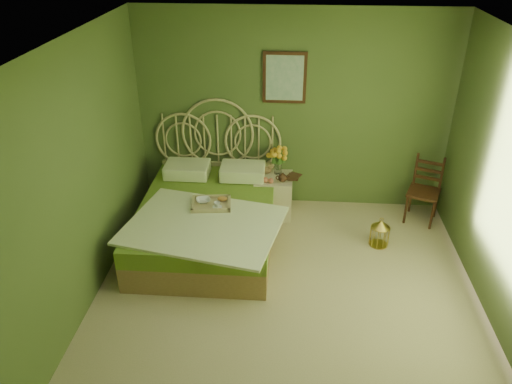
# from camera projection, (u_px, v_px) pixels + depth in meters

# --- Properties ---
(floor) EXTENTS (4.50, 4.50, 0.00)m
(floor) POSITION_uv_depth(u_px,v_px,m) (286.00, 311.00, 5.04)
(floor) COLOR #C4AC8E
(floor) RESTS_ON ground
(ceiling) EXTENTS (4.50, 4.50, 0.00)m
(ceiling) POSITION_uv_depth(u_px,v_px,m) (296.00, 50.00, 3.78)
(ceiling) COLOR silver
(ceiling) RESTS_ON wall_back
(wall_back) EXTENTS (4.00, 0.00, 4.00)m
(wall_back) POSITION_uv_depth(u_px,v_px,m) (293.00, 112.00, 6.37)
(wall_back) COLOR #536636
(wall_back) RESTS_ON floor
(wall_left) EXTENTS (0.00, 4.50, 4.50)m
(wall_left) POSITION_uv_depth(u_px,v_px,m) (71.00, 191.00, 4.54)
(wall_left) COLOR #536636
(wall_left) RESTS_ON floor
(wall_art) EXTENTS (0.54, 0.04, 0.64)m
(wall_art) POSITION_uv_depth(u_px,v_px,m) (285.00, 78.00, 6.14)
(wall_art) COLOR #351C0E
(wall_art) RESTS_ON wall_back
(bed) EXTENTS (1.85, 2.34, 1.45)m
(bed) POSITION_uv_depth(u_px,v_px,m) (208.00, 216.00, 6.02)
(bed) COLOR #A78253
(bed) RESTS_ON floor
(nightstand) EXTENTS (0.49, 0.49, 0.96)m
(nightstand) POSITION_uv_depth(u_px,v_px,m) (274.00, 189.00, 6.55)
(nightstand) COLOR beige
(nightstand) RESTS_ON floor
(chair) EXTENTS (0.49, 0.49, 0.86)m
(chair) POSITION_uv_depth(u_px,v_px,m) (423.00, 185.00, 6.38)
(chair) COLOR #351C0E
(chair) RESTS_ON floor
(birdcage) EXTENTS (0.22, 0.22, 0.34)m
(birdcage) POSITION_uv_depth(u_px,v_px,m) (380.00, 233.00, 5.97)
(birdcage) COLOR #B18F39
(birdcage) RESTS_ON floor
(book_lower) EXTENTS (0.18, 0.23, 0.02)m
(book_lower) POSITION_uv_depth(u_px,v_px,m) (288.00, 176.00, 6.45)
(book_lower) COLOR #381E0F
(book_lower) RESTS_ON nightstand
(book_upper) EXTENTS (0.25, 0.27, 0.02)m
(book_upper) POSITION_uv_depth(u_px,v_px,m) (288.00, 175.00, 6.44)
(book_upper) COLOR #472819
(book_upper) RESTS_ON nightstand
(cereal_bowl) EXTENTS (0.21, 0.21, 0.04)m
(cereal_bowl) POSITION_uv_depth(u_px,v_px,m) (203.00, 201.00, 5.83)
(cereal_bowl) COLOR white
(cereal_bowl) RESTS_ON bed
(coffee_cup) EXTENTS (0.09, 0.09, 0.07)m
(coffee_cup) POSITION_uv_depth(u_px,v_px,m) (217.00, 205.00, 5.72)
(coffee_cup) COLOR white
(coffee_cup) RESTS_ON bed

